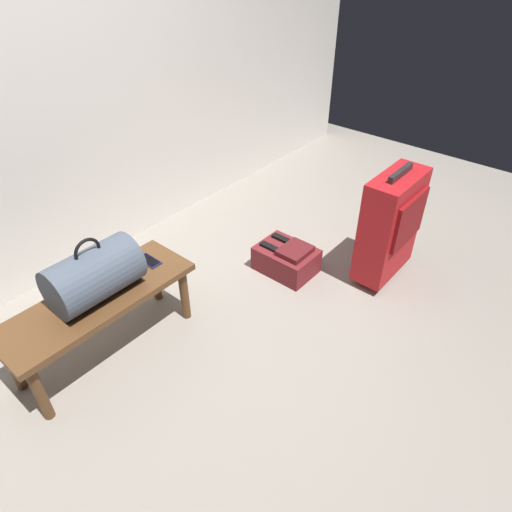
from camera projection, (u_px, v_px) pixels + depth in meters
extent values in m
plane|color=gray|center=(263.00, 374.00, 2.32)|extent=(6.60, 6.60, 0.00)
cube|color=silver|center=(27.00, 38.00, 2.31)|extent=(6.00, 0.10, 2.80)
cube|color=brown|center=(98.00, 299.00, 2.25)|extent=(1.00, 0.36, 0.04)
cylinder|color=brown|center=(40.00, 393.00, 2.02)|extent=(0.05, 0.05, 0.35)
cylinder|color=brown|center=(184.00, 294.00, 2.56)|extent=(0.05, 0.05, 0.35)
cylinder|color=brown|center=(12.00, 364.00, 2.16)|extent=(0.05, 0.05, 0.35)
cylinder|color=brown|center=(155.00, 276.00, 2.70)|extent=(0.05, 0.05, 0.35)
cylinder|color=#475160|center=(94.00, 275.00, 2.17)|extent=(0.44, 0.26, 0.26)
torus|color=black|center=(87.00, 251.00, 2.08)|extent=(0.14, 0.02, 0.14)
cube|color=#191E4C|center=(149.00, 261.00, 2.46)|extent=(0.07, 0.14, 0.01)
cube|color=black|center=(149.00, 260.00, 2.46)|extent=(0.06, 0.13, 0.00)
cube|color=red|center=(390.00, 225.00, 2.76)|extent=(0.46, 0.21, 0.67)
cube|color=maroon|center=(410.00, 220.00, 2.65)|extent=(0.37, 0.02, 0.30)
cube|color=#262628|center=(401.00, 173.00, 2.55)|extent=(0.26, 0.03, 0.04)
cylinder|color=black|center=(358.00, 278.00, 2.91)|extent=(0.02, 0.05, 0.05)
cylinder|color=black|center=(382.00, 255.00, 3.11)|extent=(0.02, 0.05, 0.05)
cube|color=maroon|center=(286.00, 259.00, 2.97)|extent=(0.28, 0.38, 0.17)
cube|color=#55181C|center=(295.00, 251.00, 2.88)|extent=(0.21, 0.17, 0.04)
cube|color=black|center=(273.00, 248.00, 2.91)|extent=(0.04, 0.19, 0.02)
cube|color=black|center=(284.00, 240.00, 2.99)|extent=(0.04, 0.19, 0.02)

